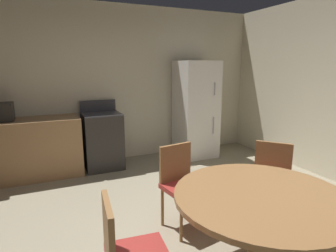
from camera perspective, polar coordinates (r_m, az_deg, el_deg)
wall_back at (r=5.05m, az=-11.57°, el=8.30°), size 5.80×0.12×2.70m
kitchen_counter at (r=4.72m, az=-29.46°, el=-4.44°), size 1.98×0.60×0.90m
oven_range at (r=4.76m, az=-13.23°, el=-2.82°), size 0.60×0.60×1.10m
refrigerator at (r=5.20m, az=5.69°, el=3.38°), size 0.68×0.68×1.76m
dining_table at (r=2.27m, az=18.26°, el=-16.48°), size 1.28×1.28×0.76m
chair_north at (r=2.95m, az=2.76°, el=-11.17°), size 0.46×0.46×0.87m
chair_northeast at (r=3.21m, az=20.29°, el=-10.01°), size 0.56×0.56×0.87m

